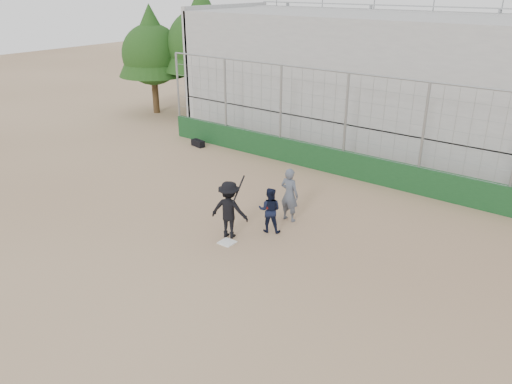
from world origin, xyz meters
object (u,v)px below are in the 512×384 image
Objects in this scene: umpire at (289,197)px; equipment_bag at (198,143)px; batter_at_plate at (229,210)px; catcher_crouched at (270,217)px.

umpire is 2.15× the size of equipment_bag.
batter_at_plate is 1.21× the size of umpire.
umpire is at bearing 89.31° from catcher_crouched.
catcher_crouched is 1.36× the size of equipment_bag.
catcher_crouched is (0.78, 0.96, -0.39)m from batter_at_plate.
catcher_crouched is 1.08m from umpire.
umpire reaches higher than equipment_bag.
equipment_bag is at bearing -25.41° from umpire.
equipment_bag is at bearing 139.55° from batter_at_plate.
batter_at_plate is at bearing -128.89° from catcher_crouched.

